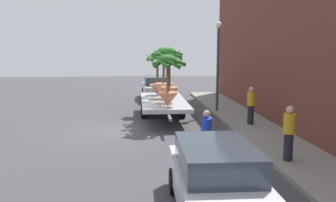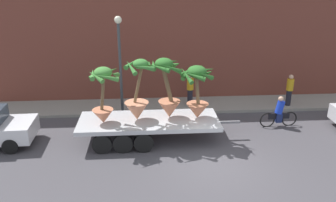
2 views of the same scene
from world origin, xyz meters
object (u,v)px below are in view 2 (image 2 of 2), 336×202
(flatbed_trailer, at_px, (143,124))
(potted_palm_rear, at_px, (103,95))
(potted_palm_extra, at_px, (138,98))
(cyclist, at_px, (279,113))
(potted_palm_middle, at_px, (197,91))
(potted_palm_front, at_px, (167,90))
(pedestrian_near_gate, at_px, (190,89))
(pedestrian_far_left, at_px, (290,89))
(street_lamp, at_px, (120,53))

(flatbed_trailer, relative_size, potted_palm_rear, 2.91)
(potted_palm_extra, xyz_separation_m, cyclist, (6.61, 0.98, -1.29))
(potted_palm_middle, xyz_separation_m, potted_palm_front, (-1.26, 0.14, 0.03))
(potted_palm_middle, relative_size, pedestrian_near_gate, 1.36)
(potted_palm_front, distance_m, pedestrian_far_left, 7.53)
(flatbed_trailer, relative_size, pedestrian_near_gate, 4.09)
(potted_palm_rear, distance_m, potted_palm_middle, 3.91)
(pedestrian_far_left, relative_size, street_lamp, 0.35)
(potted_palm_middle, bearing_deg, potted_palm_rear, -176.09)
(street_lamp, bearing_deg, pedestrian_near_gate, 11.72)
(potted_palm_extra, bearing_deg, potted_palm_middle, 0.47)
(flatbed_trailer, xyz_separation_m, potted_palm_rear, (-1.57, -0.20, 1.44))
(potted_palm_extra, distance_m, pedestrian_near_gate, 4.74)
(flatbed_trailer, relative_size, potted_palm_middle, 3.01)
(potted_palm_extra, distance_m, pedestrian_far_left, 8.70)
(potted_palm_rear, bearing_deg, flatbed_trailer, 7.42)
(pedestrian_near_gate, bearing_deg, potted_palm_extra, -125.98)
(flatbed_trailer, xyz_separation_m, pedestrian_near_gate, (2.56, 3.81, 0.28))
(flatbed_trailer, bearing_deg, potted_palm_rear, -172.58)
(flatbed_trailer, distance_m, potted_palm_front, 1.82)
(potted_palm_extra, bearing_deg, potted_palm_front, 7.09)
(cyclist, xyz_separation_m, pedestrian_far_left, (1.40, 2.29, 0.37))
(pedestrian_far_left, height_order, street_lamp, street_lamp)
(flatbed_trailer, bearing_deg, potted_palm_middle, 1.53)
(potted_palm_extra, xyz_separation_m, pedestrian_far_left, (8.01, 3.27, -0.92))
(pedestrian_far_left, bearing_deg, cyclist, -121.54)
(flatbed_trailer, bearing_deg, pedestrian_near_gate, 56.11)
(flatbed_trailer, distance_m, cyclist, 6.51)
(potted_palm_front, xyz_separation_m, cyclist, (5.35, 0.82, -1.54))
(cyclist, xyz_separation_m, street_lamp, (-7.48, 2.04, 2.56))
(potted_palm_middle, xyz_separation_m, cyclist, (4.10, 0.96, -1.51))
(potted_palm_middle, bearing_deg, flatbed_trailer, -178.47)
(potted_palm_extra, bearing_deg, pedestrian_far_left, 22.18)
(potted_palm_rear, bearing_deg, street_lamp, 80.98)
(flatbed_trailer, bearing_deg, street_lamp, 108.92)
(potted_palm_front, bearing_deg, potted_palm_middle, -6.16)
(pedestrian_far_left, bearing_deg, potted_palm_extra, -157.82)
(potted_palm_middle, relative_size, potted_palm_front, 0.88)
(flatbed_trailer, height_order, potted_palm_extra, potted_palm_extra)
(potted_palm_rear, distance_m, pedestrian_far_left, 10.11)
(potted_palm_middle, distance_m, street_lamp, 4.64)
(potted_palm_middle, distance_m, pedestrian_far_left, 6.49)
(potted_palm_rear, bearing_deg, pedestrian_far_left, 20.49)
(potted_palm_extra, relative_size, pedestrian_near_gate, 1.55)
(potted_palm_rear, distance_m, pedestrian_near_gate, 5.87)
(pedestrian_near_gate, distance_m, pedestrian_far_left, 5.30)
(cyclist, bearing_deg, potted_palm_rear, -171.30)
(potted_palm_middle, height_order, potted_palm_front, potted_palm_front)
(potted_palm_middle, bearing_deg, street_lamp, 138.48)
(potted_palm_front, height_order, pedestrian_near_gate, potted_palm_front)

